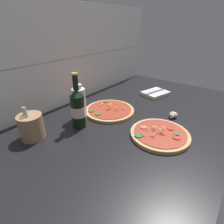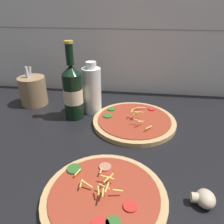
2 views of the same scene
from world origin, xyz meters
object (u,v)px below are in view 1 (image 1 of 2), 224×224
(pizza_far, at_px, (110,110))
(oil_bottle, at_px, (79,104))
(utensil_crock, at_px, (31,127))
(dish_towel, at_px, (155,93))
(beer_bottle, at_px, (78,108))
(pizza_near, at_px, (160,134))
(mushroom_left, at_px, (173,115))

(pizza_far, height_order, oil_bottle, oil_bottle)
(utensil_crock, height_order, dish_towel, utensil_crock)
(pizza_far, bearing_deg, oil_bottle, 156.09)
(dish_towel, bearing_deg, oil_bottle, 164.06)
(beer_bottle, bearing_deg, dish_towel, -10.03)
(pizza_near, bearing_deg, beer_bottle, 115.37)
(utensil_crock, bearing_deg, oil_bottle, -8.48)
(pizza_near, distance_m, mushroom_left, 0.21)
(dish_towel, bearing_deg, pizza_near, -152.12)
(beer_bottle, distance_m, oil_bottle, 0.08)
(beer_bottle, bearing_deg, pizza_far, -5.00)
(pizza_near, xyz_separation_m, dish_towel, (0.46, 0.24, 0.00))
(pizza_near, distance_m, oil_bottle, 0.43)
(beer_bottle, height_order, dish_towel, beer_bottle)
(pizza_near, relative_size, pizza_far, 0.94)
(pizza_near, distance_m, pizza_far, 0.34)
(dish_towel, bearing_deg, utensil_crock, 166.29)
(oil_bottle, height_order, dish_towel, oil_bottle)
(beer_bottle, relative_size, mushroom_left, 5.51)
(pizza_near, xyz_separation_m, pizza_far, (0.05, 0.33, -0.00))
(pizza_near, relative_size, utensil_crock, 1.71)
(dish_towel, bearing_deg, mushroom_left, -138.06)
(pizza_near, height_order, pizza_far, same)
(dish_towel, bearing_deg, pizza_far, 167.37)
(pizza_near, bearing_deg, mushroom_left, 4.73)
(pizza_far, distance_m, mushroom_left, 0.35)
(mushroom_left, xyz_separation_m, dish_towel, (0.25, 0.23, -0.00))
(pizza_far, relative_size, mushroom_left, 5.81)
(pizza_near, xyz_separation_m, beer_bottle, (-0.17, 0.35, 0.09))
(pizza_far, bearing_deg, pizza_near, -98.30)
(pizza_near, height_order, utensil_crock, utensil_crock)
(pizza_near, bearing_deg, dish_towel, 27.88)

